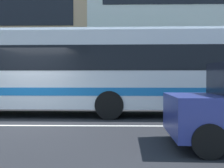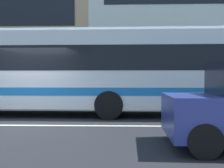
# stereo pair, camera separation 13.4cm
# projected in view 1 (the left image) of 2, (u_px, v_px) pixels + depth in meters

# --- Properties ---
(ground_plane) EXTENTS (160.00, 160.00, 0.00)m
(ground_plane) POSITION_uv_depth(u_px,v_px,m) (19.00, 126.00, 8.01)
(ground_plane) COLOR #222327
(lane_centre_line) EXTENTS (60.00, 0.16, 0.01)m
(lane_centre_line) POSITION_uv_depth(u_px,v_px,m) (19.00, 125.00, 8.01)
(lane_centre_line) COLOR silver
(lane_centre_line) RESTS_ON ground_plane
(hedge_row_far) EXTENTS (19.18, 1.10, 0.73)m
(hedge_row_far) POSITION_uv_depth(u_px,v_px,m) (114.00, 98.00, 14.05)
(hedge_row_far) COLOR #1E5422
(hedge_row_far) RESTS_ON ground_plane
(transit_bus) EXTENTS (12.13, 2.72, 3.24)m
(transit_bus) POSITION_uv_depth(u_px,v_px,m) (91.00, 69.00, 10.31)
(transit_bus) COLOR silver
(transit_bus) RESTS_ON ground_plane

